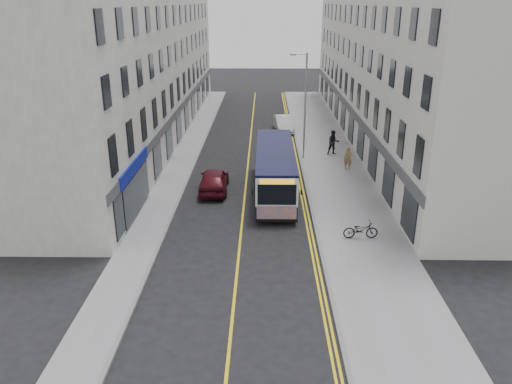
{
  "coord_description": "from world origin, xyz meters",
  "views": [
    {
      "loc": [
        1.17,
        -22.99,
        11.43
      ],
      "look_at": [
        0.76,
        2.67,
        1.6
      ],
      "focal_mm": 35.0,
      "sensor_mm": 36.0,
      "label": 1
    }
  ],
  "objects_px": {
    "city_bus": "(275,169)",
    "pedestrian_far": "(333,142)",
    "streetlamp": "(304,103)",
    "car_white": "(284,124)",
    "car_maroon": "(214,180)",
    "bicycle": "(361,230)",
    "pedestrian_near": "(348,158)"
  },
  "relations": [
    {
      "from": "pedestrian_near",
      "to": "car_white",
      "type": "xyz_separation_m",
      "value": [
        -4.19,
        11.73,
        -0.23
      ]
    },
    {
      "from": "city_bus",
      "to": "pedestrian_far",
      "type": "xyz_separation_m",
      "value": [
        4.75,
        8.36,
        -0.52
      ]
    },
    {
      "from": "pedestrian_far",
      "to": "city_bus",
      "type": "bearing_deg",
      "value": -125.69
    },
    {
      "from": "pedestrian_far",
      "to": "car_maroon",
      "type": "xyz_separation_m",
      "value": [
        -8.64,
        -7.95,
        -0.33
      ]
    },
    {
      "from": "streetlamp",
      "to": "pedestrian_far",
      "type": "distance_m",
      "value": 4.24
    },
    {
      "from": "streetlamp",
      "to": "pedestrian_near",
      "type": "bearing_deg",
      "value": -41.71
    },
    {
      "from": "city_bus",
      "to": "pedestrian_far",
      "type": "relative_size",
      "value": 5.23
    },
    {
      "from": "pedestrian_near",
      "to": "car_white",
      "type": "height_order",
      "value": "pedestrian_near"
    },
    {
      "from": "bicycle",
      "to": "car_maroon",
      "type": "height_order",
      "value": "car_maroon"
    },
    {
      "from": "city_bus",
      "to": "car_white",
      "type": "bearing_deg",
      "value": 86.0
    },
    {
      "from": "city_bus",
      "to": "bicycle",
      "type": "distance_m",
      "value": 7.89
    },
    {
      "from": "car_white",
      "to": "pedestrian_near",
      "type": "bearing_deg",
      "value": -75.66
    },
    {
      "from": "pedestrian_near",
      "to": "car_white",
      "type": "relative_size",
      "value": 0.38
    },
    {
      "from": "pedestrian_near",
      "to": "city_bus",
      "type": "bearing_deg",
      "value": -130.31
    },
    {
      "from": "streetlamp",
      "to": "pedestrian_far",
      "type": "xyz_separation_m",
      "value": [
        2.47,
        0.98,
        -3.3
      ]
    },
    {
      "from": "city_bus",
      "to": "bicycle",
      "type": "bearing_deg",
      "value": -57.23
    },
    {
      "from": "streetlamp",
      "to": "city_bus",
      "type": "distance_m",
      "value": 8.21
    },
    {
      "from": "bicycle",
      "to": "pedestrian_near",
      "type": "height_order",
      "value": "pedestrian_near"
    },
    {
      "from": "streetlamp",
      "to": "city_bus",
      "type": "height_order",
      "value": "streetlamp"
    },
    {
      "from": "pedestrian_near",
      "to": "car_maroon",
      "type": "bearing_deg",
      "value": -146.7
    },
    {
      "from": "city_bus",
      "to": "pedestrian_near",
      "type": "distance_m",
      "value": 7.11
    },
    {
      "from": "city_bus",
      "to": "car_white",
      "type": "xyz_separation_m",
      "value": [
        1.15,
        16.39,
        -0.89
      ]
    },
    {
      "from": "car_maroon",
      "to": "pedestrian_near",
      "type": "bearing_deg",
      "value": -156.36
    },
    {
      "from": "city_bus",
      "to": "pedestrian_far",
      "type": "distance_m",
      "value": 9.63
    },
    {
      "from": "streetlamp",
      "to": "car_maroon",
      "type": "distance_m",
      "value": 9.99
    },
    {
      "from": "streetlamp",
      "to": "pedestrian_near",
      "type": "height_order",
      "value": "streetlamp"
    },
    {
      "from": "city_bus",
      "to": "pedestrian_near",
      "type": "xyz_separation_m",
      "value": [
        5.34,
        4.65,
        -0.67
      ]
    },
    {
      "from": "car_maroon",
      "to": "car_white",
      "type": "bearing_deg",
      "value": -108.52
    },
    {
      "from": "pedestrian_near",
      "to": "car_white",
      "type": "bearing_deg",
      "value": 118.29
    },
    {
      "from": "streetlamp",
      "to": "car_maroon",
      "type": "bearing_deg",
      "value": -131.53
    },
    {
      "from": "streetlamp",
      "to": "pedestrian_near",
      "type": "distance_m",
      "value": 5.36
    },
    {
      "from": "streetlamp",
      "to": "car_white",
      "type": "distance_m",
      "value": 9.8
    }
  ]
}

